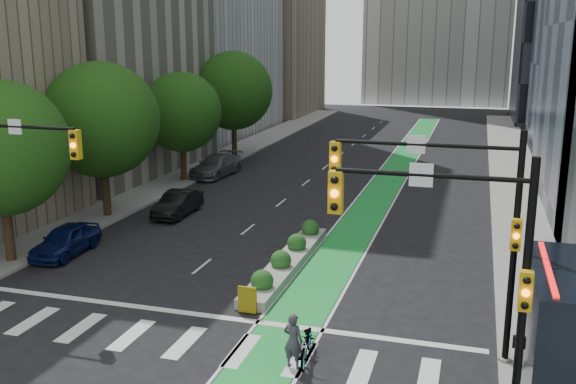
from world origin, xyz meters
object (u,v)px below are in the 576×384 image
Objects in this scene: parked_car_left_mid at (178,204)px; parked_car_left_near at (66,240)px; bicycle at (307,343)px; parked_car_left_far at (216,165)px; cyclist at (293,341)px; median_planter at (288,259)px.

parked_car_left_near is at bearing -104.63° from parked_car_left_mid.
bicycle is at bearing -52.24° from parked_car_left_mid.
parked_car_left_mid is 11.07m from parked_car_left_far.
bicycle is 18.53m from parked_car_left_mid.
parked_car_left_far is (-13.43, 25.97, -0.11)m from cyclist.
parked_car_left_far is (-0.22, 18.71, 0.07)m from parked_car_left_near.
parked_car_left_far is at bearing 121.64° from median_planter.
cyclist reaches higher than bicycle.
median_planter is 20.40m from parked_car_left_far.
median_planter is 2.45× the size of parked_car_left_near.
bicycle is 1.21× the size of cyclist.
median_planter is at bearing 4.69° from parked_car_left_near.
parked_car_left_mid is 0.78× the size of parked_car_left_far.
parked_car_left_mid is at bearing 142.71° from median_planter.
parked_car_left_mid is at bearing -41.66° from cyclist.
median_planter is 8.53m from bicycle.
median_planter is 9.04m from cyclist.
parked_car_left_far is at bearing 100.45° from parked_car_left_mid.
parked_car_left_near is at bearing 146.16° from bicycle.
bicycle is at bearing -69.41° from median_planter.
cyclist is 18.86m from parked_car_left_mid.
cyclist reaches higher than median_planter.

